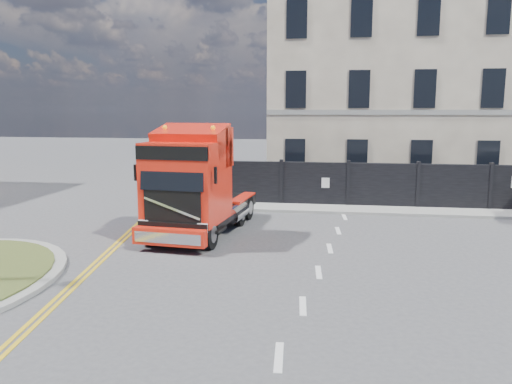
# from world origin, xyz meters

# --- Properties ---
(ground) EXTENTS (120.00, 120.00, 0.00)m
(ground) POSITION_xyz_m (0.00, 0.00, 0.00)
(ground) COLOR #424244
(ground) RESTS_ON ground
(hoarding_fence) EXTENTS (18.80, 0.25, 2.00)m
(hoarding_fence) POSITION_xyz_m (6.55, 9.00, 1.00)
(hoarding_fence) COLOR black
(hoarding_fence) RESTS_ON ground
(georgian_building) EXTENTS (12.30, 10.30, 12.80)m
(georgian_building) POSITION_xyz_m (6.00, 16.50, 5.77)
(georgian_building) COLOR beige
(georgian_building) RESTS_ON ground
(pavement_far) EXTENTS (20.00, 1.60, 0.12)m
(pavement_far) POSITION_xyz_m (6.00, 8.10, 0.06)
(pavement_far) COLOR gray
(pavement_far) RESTS_ON ground
(truck) EXTENTS (2.94, 6.43, 3.73)m
(truck) POSITION_xyz_m (-1.37, 2.81, 1.67)
(truck) COLOR black
(truck) RESTS_ON ground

